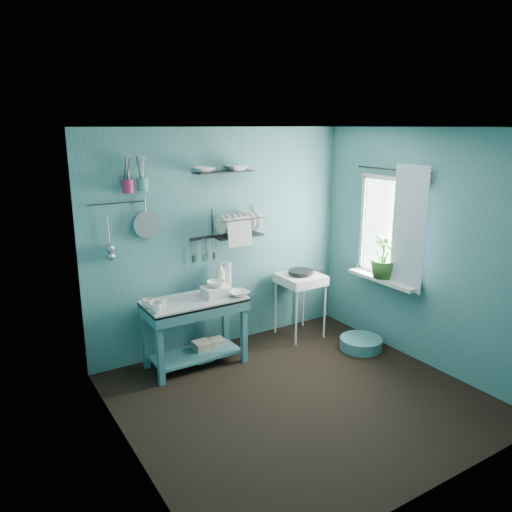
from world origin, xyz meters
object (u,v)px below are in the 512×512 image
wash_tub (216,291)px  mug_right (148,304)px  work_counter (195,332)px  floor_basin (361,343)px  mug_mid (162,303)px  dish_rack (238,222)px  storage_tin_large (202,351)px  frying_pan (301,272)px  mug_left (156,308)px  water_bottle (227,274)px  hotplate_stand (300,305)px  utensil_cup_magenta (128,186)px  utensil_cup_teal (142,184)px  colander (147,225)px  soap_bottle (220,275)px  potted_plant (383,256)px  storage_tin_small (217,347)px

wash_tub → mug_right: bearing=178.5°
work_counter → floor_basin: bearing=-8.6°
mug_mid → wash_tub: bearing=3.6°
dish_rack → storage_tin_large: size_ratio=2.50×
mug_mid → frying_pan: bearing=3.2°
mug_left → water_bottle: water_bottle is taller
hotplate_stand → wash_tub: bearing=179.4°
utensil_cup_magenta → storage_tin_large: bearing=-20.1°
mug_left → dish_rack: (1.15, 0.39, 0.66)m
wash_tub → utensil_cup_magenta: (-0.79, 0.30, 1.14)m
mug_mid → utensil_cup_teal: (-0.01, 0.34, 1.15)m
wash_tub → colander: colander is taller
mug_right → utensil_cup_magenta: 1.17m
wash_tub → colander: bearing=151.3°
mug_left → storage_tin_large: bearing=19.9°
work_counter → wash_tub: (0.25, -0.02, 0.42)m
soap_bottle → frying_pan: size_ratio=1.00×
mug_left → utensil_cup_magenta: bearing=97.5°
mug_mid → colander: size_ratio=0.36×
mug_mid → soap_bottle: (0.80, 0.26, 0.10)m
work_counter → dish_rack: bearing=30.6°
utensil_cup_teal → storage_tin_large: utensil_cup_teal is taller
mug_right → mug_mid: bearing=-26.6°
work_counter → storage_tin_large: work_counter is taller
potted_plant → colander: bearing=157.5°
frying_pan → utensil_cup_magenta: bearing=172.9°
mug_left → mug_right: same height
potted_plant → storage_tin_large: (-1.94, 0.73, -0.97)m
mug_right → utensil_cup_magenta: size_ratio=0.95×
utensil_cup_magenta → hotplate_stand: bearing=-7.1°
mug_left → storage_tin_small: mug_left is taller
water_bottle → storage_tin_large: (-0.42, -0.17, -0.78)m
colander → floor_basin: 2.78m
mug_right → colander: 0.81m
water_bottle → floor_basin: 1.75m
dish_rack → colander: 1.04m
mug_mid → utensil_cup_magenta: bearing=114.7°
mug_mid → dish_rack: bearing=15.6°
colander → floor_basin: size_ratio=0.58×
work_counter → potted_plant: bearing=-7.1°
colander → potted_plant: bearing=-22.5°
water_bottle → potted_plant: potted_plant is taller
potted_plant → storage_tin_small: potted_plant is taller
work_counter → utensil_cup_magenta: size_ratio=8.13×
mug_left → water_bottle: size_ratio=0.44×
soap_bottle → utensil_cup_teal: utensil_cup_teal is taller
soap_bottle → water_bottle: 0.10m
mug_right → frying_pan: mug_right is taller
soap_bottle → utensil_cup_magenta: (-0.96, 0.08, 1.04)m
water_bottle → dish_rack: 0.59m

